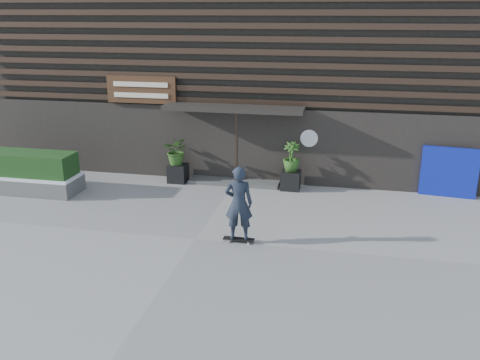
% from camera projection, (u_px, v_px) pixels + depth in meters
% --- Properties ---
extents(ground, '(80.00, 80.00, 0.00)m').
position_uv_depth(ground, '(195.00, 239.00, 13.25)').
color(ground, gray).
rests_on(ground, ground).
extents(entrance_step, '(3.00, 0.80, 0.12)m').
position_uv_depth(entrance_step, '(234.00, 182.00, 17.52)').
color(entrance_step, '#494846').
rests_on(entrance_step, ground).
extents(planter_pot_left, '(0.60, 0.60, 0.60)m').
position_uv_depth(planter_pot_left, '(178.00, 173.00, 17.63)').
color(planter_pot_left, black).
rests_on(planter_pot_left, ground).
extents(bamboo_left, '(0.86, 0.75, 0.96)m').
position_uv_depth(bamboo_left, '(177.00, 151.00, 17.39)').
color(bamboo_left, '#2D591E').
rests_on(bamboo_left, planter_pot_left).
extents(planter_pot_right, '(0.60, 0.60, 0.60)m').
position_uv_depth(planter_pot_right, '(291.00, 180.00, 16.89)').
color(planter_pot_right, black).
rests_on(planter_pot_right, ground).
extents(bamboo_right, '(0.54, 0.54, 0.96)m').
position_uv_depth(bamboo_right, '(291.00, 157.00, 16.65)').
color(bamboo_right, '#2D591E').
rests_on(bamboo_right, planter_pot_right).
extents(raised_bed, '(3.50, 1.20, 0.50)m').
position_uv_depth(raised_bed, '(26.00, 183.00, 16.74)').
color(raised_bed, '#52524F').
rests_on(raised_bed, ground).
extents(snow_layer, '(3.50, 1.20, 0.08)m').
position_uv_depth(snow_layer, '(25.00, 175.00, 16.65)').
color(snow_layer, white).
rests_on(snow_layer, raised_bed).
extents(hedge, '(3.30, 1.00, 0.70)m').
position_uv_depth(hedge, '(23.00, 163.00, 16.53)').
color(hedge, '#173A15').
rests_on(hedge, snow_layer).
extents(blue_tarp, '(1.67, 0.32, 1.56)m').
position_uv_depth(blue_tarp, '(449.00, 172.00, 16.08)').
color(blue_tarp, '#0B1695').
rests_on(blue_tarp, ground).
extents(building, '(18.00, 11.00, 8.00)m').
position_uv_depth(building, '(262.00, 50.00, 21.30)').
color(building, black).
rests_on(building, ground).
extents(skateboarder, '(0.78, 0.54, 1.97)m').
position_uv_depth(skateboarder, '(239.00, 204.00, 12.78)').
color(skateboarder, black).
rests_on(skateboarder, ground).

